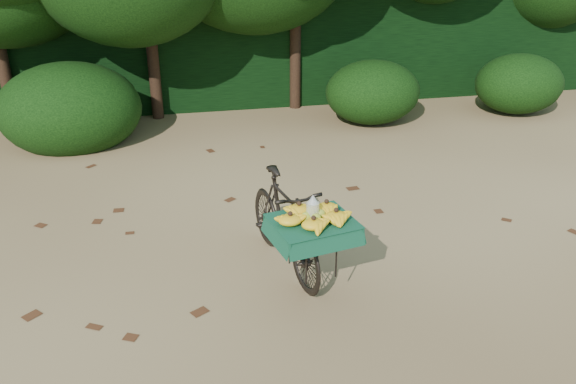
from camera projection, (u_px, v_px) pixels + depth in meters
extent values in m
plane|color=tan|center=(366.00, 280.00, 5.56)|extent=(80.00, 80.00, 0.00)
imported|color=black|center=(284.00, 223.00, 5.59)|extent=(0.73, 1.58, 0.92)
cube|color=black|center=(313.00, 223.00, 4.97)|extent=(0.40, 0.46, 0.02)
cube|color=#144E37|center=(313.00, 221.00, 4.96)|extent=(0.76, 0.67, 0.01)
ellipsoid|color=#A2AE2A|center=(320.00, 214.00, 4.96)|extent=(0.09, 0.07, 0.10)
ellipsoid|color=#A2AE2A|center=(310.00, 213.00, 4.98)|extent=(0.09, 0.07, 0.10)
ellipsoid|color=#A2AE2A|center=(306.00, 217.00, 4.92)|extent=(0.09, 0.07, 0.10)
ellipsoid|color=#A2AE2A|center=(316.00, 219.00, 4.89)|extent=(0.09, 0.07, 0.10)
cylinder|color=#EAE5C6|center=(313.00, 211.00, 4.93)|extent=(0.11, 0.11, 0.14)
cube|color=black|center=(257.00, 45.00, 10.78)|extent=(26.00, 1.80, 1.80)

